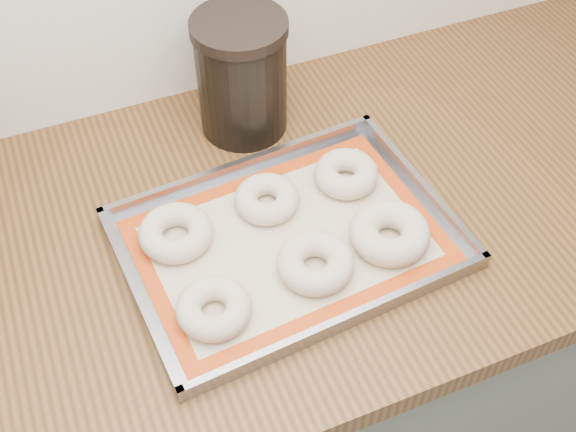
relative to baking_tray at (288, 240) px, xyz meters
name	(u,v)px	position (x,y,z in m)	size (l,w,h in m)	color
cabinet	(179,407)	(-0.20, 0.06, -0.48)	(3.00, 0.65, 0.86)	#5D6458
countertop	(143,263)	(-0.20, 0.06, -0.03)	(3.06, 0.68, 0.04)	brown
baking_tray	(288,240)	(0.00, 0.00, 0.00)	(0.48, 0.36, 0.03)	gray
baking_mat	(288,241)	(0.00, 0.00, 0.00)	(0.44, 0.32, 0.00)	#C6B793
bagel_front_left	(214,309)	(-0.14, -0.08, 0.01)	(0.10, 0.10, 0.03)	beige
bagel_front_mid	(315,263)	(0.01, -0.06, 0.02)	(0.11, 0.11, 0.04)	beige
bagel_front_right	(390,233)	(0.13, -0.06, 0.02)	(0.11, 0.11, 0.04)	beige
bagel_back_left	(176,233)	(-0.15, 0.06, 0.02)	(0.11, 0.11, 0.03)	beige
bagel_back_mid	(267,199)	(0.00, 0.07, 0.01)	(0.10, 0.10, 0.03)	beige
bagel_back_right	(346,174)	(0.13, 0.08, 0.02)	(0.10, 0.10, 0.04)	beige
canister_right	(242,76)	(0.03, 0.27, 0.09)	(0.15, 0.15, 0.20)	black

